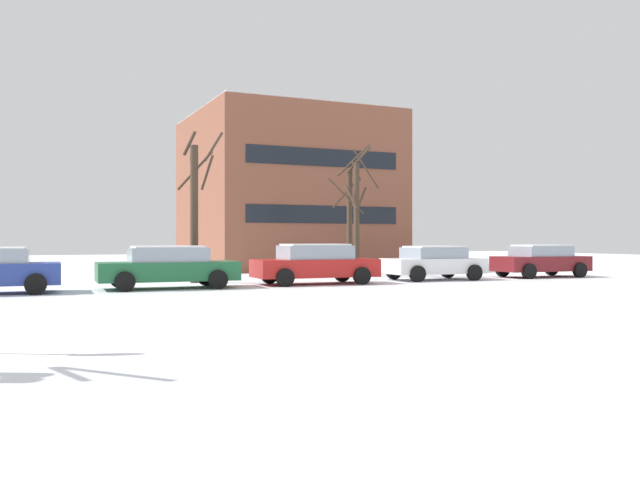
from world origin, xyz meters
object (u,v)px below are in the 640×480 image
parked_car_white (433,262)px  parked_car_maroon (541,260)px  parked_car_red (315,264)px  parked_car_green (168,267)px

parked_car_white → parked_car_maroon: (5.40, -0.24, 0.01)m
parked_car_red → parked_car_green: bearing=179.7°
parked_car_green → parked_car_white: parked_car_green is taller
parked_car_green → parked_car_red: bearing=-0.3°
parked_car_white → parked_car_green: bearing=-178.5°
parked_car_red → parked_car_white: size_ratio=1.13×
parked_car_white → parked_car_maroon: bearing=-2.6°
parked_car_red → parked_car_white: parked_car_red is taller
parked_car_maroon → parked_car_red: bearing=-179.6°
parked_car_green → parked_car_maroon: size_ratio=1.10×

